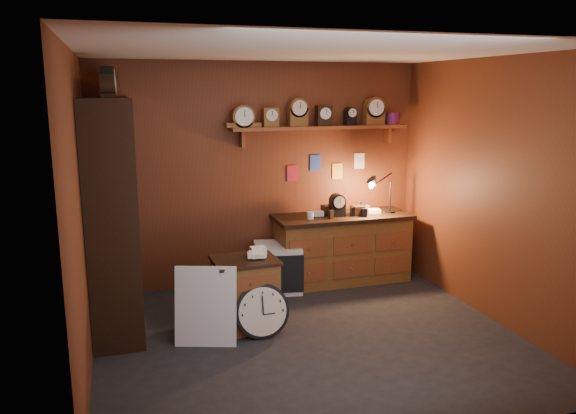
{
  "coord_description": "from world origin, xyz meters",
  "views": [
    {
      "loc": [
        -1.7,
        -4.79,
        2.37
      ],
      "look_at": [
        -0.11,
        0.35,
        1.24
      ],
      "focal_mm": 35.0,
      "sensor_mm": 36.0,
      "label": 1
    }
  ],
  "objects_px": {
    "workbench": "(342,244)",
    "big_round_clock": "(262,311)",
    "shelving_unit": "(108,204)",
    "low_cabinet": "(245,290)"
  },
  "relations": [
    {
      "from": "shelving_unit",
      "to": "big_round_clock",
      "type": "relative_size",
      "value": 4.76
    },
    {
      "from": "shelving_unit",
      "to": "low_cabinet",
      "type": "distance_m",
      "value": 1.62
    },
    {
      "from": "low_cabinet",
      "to": "shelving_unit",
      "type": "bearing_deg",
      "value": 154.22
    },
    {
      "from": "low_cabinet",
      "to": "big_round_clock",
      "type": "relative_size",
      "value": 1.5
    },
    {
      "from": "shelving_unit",
      "to": "workbench",
      "type": "relative_size",
      "value": 1.51
    },
    {
      "from": "shelving_unit",
      "to": "workbench",
      "type": "bearing_deg",
      "value": 10.22
    },
    {
      "from": "shelving_unit",
      "to": "low_cabinet",
      "type": "height_order",
      "value": "shelving_unit"
    },
    {
      "from": "shelving_unit",
      "to": "big_round_clock",
      "type": "distance_m",
      "value": 1.87
    },
    {
      "from": "shelving_unit",
      "to": "big_round_clock",
      "type": "xyz_separation_m",
      "value": [
        1.36,
        -0.81,
        -0.99
      ]
    },
    {
      "from": "workbench",
      "to": "big_round_clock",
      "type": "relative_size",
      "value": 3.15
    }
  ]
}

